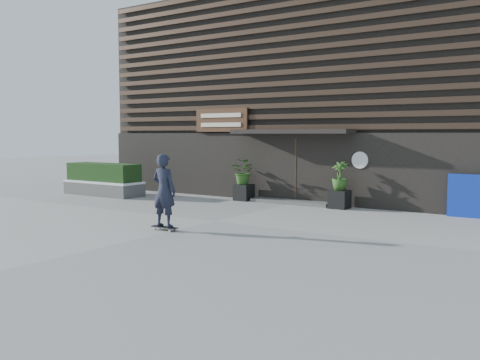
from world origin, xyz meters
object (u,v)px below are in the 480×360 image
Objects in this scene: planter_pot_left at (244,192)px; planter_pot_right at (340,199)px; raised_bed at (104,189)px; skateboarder at (164,191)px; blue_tarp at (472,196)px.

planter_pot_left and planter_pot_right have the same top height.
raised_bed is 1.78× the size of skateboarder.
skateboarder is at bearing -135.94° from blue_tarp.
planter_pot_right is at bearing 10.07° from raised_bed.
planter_pot_left is at bearing 180.00° from planter_pot_right.
blue_tarp is (13.52, 1.99, 0.39)m from raised_bed.
skateboarder reaches higher than planter_pot_right.
skateboarder is at bearing -31.69° from raised_bed.
planter_pot_right is at bearing -178.36° from blue_tarp.
raised_bed is (-5.69, -1.69, -0.05)m from planter_pot_left.
skateboarder reaches higher than blue_tarp.
planter_pot_left is at bearing 179.57° from blue_tarp.
planter_pot_left is 0.31× the size of skateboarder.
raised_bed is at bearing -169.93° from planter_pot_right.
blue_tarp reaches higher than planter_pot_right.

